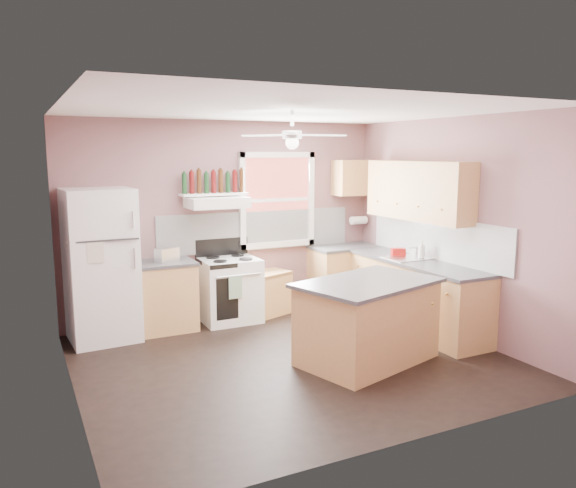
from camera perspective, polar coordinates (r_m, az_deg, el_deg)
name	(u,v)px	position (r m, az deg, el deg)	size (l,w,h in m)	color
floor	(292,360)	(6.34, 0.40, -11.69)	(4.50, 4.50, 0.00)	black
ceiling	(292,110)	(5.94, 0.43, 13.45)	(4.50, 4.50, 0.00)	white
wall_back	(227,220)	(7.84, -6.25, 2.48)	(4.50, 0.05, 2.70)	#7C5556
wall_right	(455,227)	(7.29, 16.61, 1.65)	(0.05, 4.00, 2.70)	#7C5556
wall_left	(64,257)	(5.38, -21.78, -1.20)	(0.05, 4.00, 2.70)	#7C5556
backsplash_back	(258,230)	(7.99, -3.10, 1.38)	(2.90, 0.03, 0.55)	white
backsplash_right	(436,238)	(7.51, 14.77, 0.59)	(0.03, 2.60, 0.55)	white
window_view	(277,200)	(8.06, -1.15, 4.50)	(1.00, 0.02, 1.20)	maroon
window_frame	(278,200)	(8.04, -1.07, 4.49)	(1.16, 0.07, 1.36)	white
refrigerator	(101,265)	(7.14, -18.49, -2.06)	(0.78, 0.76, 1.85)	white
base_cabinet_left	(159,298)	(7.40, -13.02, -5.35)	(0.90, 0.60, 0.86)	tan
counter_left	(157,263)	(7.30, -13.14, -1.93)	(0.92, 0.62, 0.04)	#3C3C3E
toaster	(167,255)	(7.27, -12.20, -1.08)	(0.28, 0.16, 0.18)	silver
stove	(230,290)	(7.66, -5.93, -4.68)	(0.76, 0.64, 0.86)	white
range_hood	(217,202)	(7.48, -7.22, 4.22)	(0.78, 0.50, 0.14)	white
bottle_shelf	(214,194)	(7.58, -7.54, 5.04)	(0.90, 0.26, 0.03)	white
cart	(267,293)	(7.96, -2.10, -5.02)	(0.61, 0.41, 0.61)	tan
base_cabinet_corner	(345,277)	(8.47, 5.84, -3.33)	(1.00, 0.60, 0.86)	tan
base_cabinet_right	(416,296)	(7.47, 12.88, -5.21)	(0.60, 2.20, 0.86)	tan
counter_corner	(346,247)	(8.38, 5.89, -0.33)	(1.02, 0.62, 0.04)	#3C3C3E
counter_right	(417,262)	(7.37, 12.94, -1.83)	(0.62, 2.22, 0.04)	#3C3C3E
sink	(407,259)	(7.52, 11.99, -1.46)	(0.55, 0.45, 0.03)	silver
faucet	(417,252)	(7.61, 12.96, -0.80)	(0.03, 0.03, 0.14)	silver
upper_cabinet_right	(418,191)	(7.50, 13.06, 5.30)	(0.33, 1.80, 0.76)	tan
upper_cabinet_corner	(354,178)	(8.49, 6.69, 6.71)	(0.60, 0.33, 0.52)	tan
paper_towel	(358,220)	(8.63, 7.17, 2.41)	(0.12, 0.12, 0.26)	white
island	(367,323)	(6.24, 8.05, -7.96)	(1.43, 0.90, 0.86)	tan
island_top	(368,283)	(6.12, 8.14, -3.93)	(1.51, 0.99, 0.04)	#3C3C3E
ceiling_fan_hub	(292,135)	(5.92, 0.42, 11.04)	(0.20, 0.20, 0.08)	white
soap_bottle	(422,249)	(7.52, 13.43, -0.54)	(0.09, 0.09, 0.24)	silver
red_caddy	(398,252)	(7.68, 11.14, -0.80)	(0.18, 0.12, 0.10)	#AA120E
wine_bottles	(214,182)	(7.57, -7.53, 6.25)	(0.86, 0.06, 0.31)	#143819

